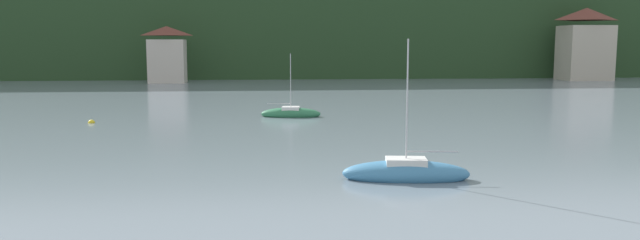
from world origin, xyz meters
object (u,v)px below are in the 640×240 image
at_px(shore_building_westcentral, 585,45).
at_px(mooring_buoy_near, 91,123).
at_px(sailboat_far_8, 291,114).
at_px(shore_building_west, 167,55).
at_px(sailboat_mid_2, 406,173).

height_order(shore_building_westcentral, mooring_buoy_near, shore_building_westcentral).
height_order(sailboat_far_8, mooring_buoy_near, sailboat_far_8).
bearing_deg(sailboat_far_8, shore_building_westcentral, 49.52).
xyz_separation_m(sailboat_far_8, mooring_buoy_near, (-13.72, -2.27, -0.24)).
relative_size(shore_building_west, mooring_buoy_near, 16.97).
relative_size(shore_building_west, sailboat_mid_2, 1.33).
height_order(shore_building_west, shore_building_westcentral, shore_building_westcentral).
relative_size(sailboat_far_8, mooring_buoy_near, 10.75).
bearing_deg(shore_building_west, sailboat_far_8, -69.65).
bearing_deg(sailboat_mid_2, sailboat_far_8, -72.61).
distance_m(sailboat_far_8, mooring_buoy_near, 13.91).
bearing_deg(sailboat_mid_2, shore_building_westcentral, -115.89).
bearing_deg(mooring_buoy_near, sailboat_far_8, 9.40).
height_order(shore_building_westcentral, sailboat_far_8, shore_building_westcentral).
xyz_separation_m(shore_building_west, mooring_buoy_near, (1.45, -43.16, -3.77)).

